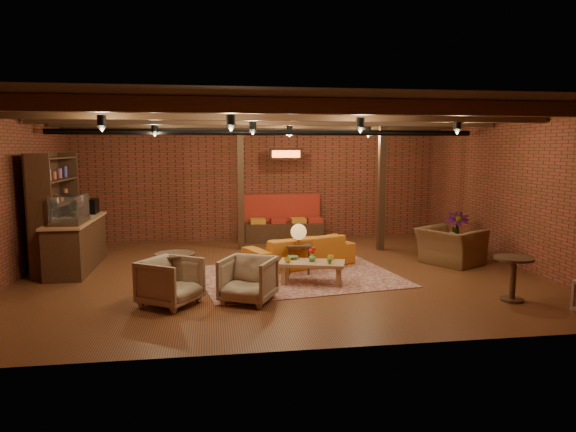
{
  "coord_description": "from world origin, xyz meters",
  "views": [
    {
      "loc": [
        -1.32,
        -10.02,
        2.49
      ],
      "look_at": [
        0.22,
        0.2,
        1.13
      ],
      "focal_mm": 32.0,
      "sensor_mm": 36.0,
      "label": 1
    }
  ],
  "objects": [
    {
      "name": "service_sign",
      "position": [
        0.6,
        3.1,
        2.35
      ],
      "size": [
        0.86,
        0.06,
        0.3
      ],
      "primitive_type": "cube",
      "color": "#E64B17",
      "rests_on": "ceiling"
    },
    {
      "name": "banquette",
      "position": [
        0.6,
        3.55,
        0.5
      ],
      "size": [
        2.1,
        0.7,
        1.0
      ],
      "primitive_type": null,
      "color": "#9F261A",
      "rests_on": "ground"
    },
    {
      "name": "sofa",
      "position": [
        0.51,
        0.5,
        0.34
      ],
      "size": [
        2.48,
        1.69,
        0.67
      ],
      "primitive_type": "imported",
      "rotation": [
        0.0,
        0.0,
        3.52
      ],
      "color": "#B76119",
      "rests_on": "floor"
    },
    {
      "name": "wall_left",
      "position": [
        -5.0,
        0.0,
        1.6
      ],
      "size": [
        0.02,
        8.0,
        3.2
      ],
      "primitive_type": "cube",
      "color": "brown",
      "rests_on": "ground"
    },
    {
      "name": "ceiling_spotlights",
      "position": [
        0.0,
        0.0,
        2.86
      ],
      "size": [
        6.4,
        4.4,
        0.28
      ],
      "primitive_type": null,
      "color": "black",
      "rests_on": "ceiling"
    },
    {
      "name": "side_table_book",
      "position": [
        4.07,
        1.07,
        0.49
      ],
      "size": [
        0.61,
        0.61,
        0.55
      ],
      "rotation": [
        0.0,
        0.0,
        -0.33
      ],
      "color": "black",
      "rests_on": "floor"
    },
    {
      "name": "plant_tall",
      "position": [
        4.4,
        1.23,
        1.49
      ],
      "size": [
        2.16,
        2.16,
        2.98
      ],
      "primitive_type": "imported",
      "rotation": [
        0.0,
        0.0,
        -0.37
      ],
      "color": "#4C7F4C",
      "rests_on": "floor"
    },
    {
      "name": "ceiling_pipe",
      "position": [
        0.0,
        1.6,
        2.85
      ],
      "size": [
        9.6,
        0.12,
        0.12
      ],
      "primitive_type": "cylinder",
      "rotation": [
        0.0,
        1.57,
        0.0
      ],
      "color": "black",
      "rests_on": "ceiling"
    },
    {
      "name": "ceiling_beams",
      "position": [
        0.0,
        0.0,
        3.08
      ],
      "size": [
        9.8,
        6.4,
        0.22
      ],
      "primitive_type": null,
      "color": "black",
      "rests_on": "ceiling"
    },
    {
      "name": "post_left",
      "position": [
        -0.6,
        2.6,
        1.6
      ],
      "size": [
        0.16,
        0.16,
        3.2
      ],
      "primitive_type": "cube",
      "color": "black",
      "rests_on": "ground"
    },
    {
      "name": "armchair_right",
      "position": [
        3.78,
        0.24,
        0.53
      ],
      "size": [
        1.27,
        1.43,
        1.05
      ],
      "primitive_type": "imported",
      "rotation": [
        0.0,
        0.0,
        2.08
      ],
      "color": "brown",
      "rests_on": "floor"
    },
    {
      "name": "round_table_left",
      "position": [
        -1.95,
        -1.21,
        0.48
      ],
      "size": [
        0.68,
        0.68,
        0.71
      ],
      "color": "black",
      "rests_on": "floor"
    },
    {
      "name": "wall_back",
      "position": [
        0.0,
        4.0,
        1.6
      ],
      "size": [
        10.0,
        0.02,
        3.2
      ],
      "primitive_type": "cube",
      "color": "brown",
      "rests_on": "ground"
    },
    {
      "name": "round_table_right",
      "position": [
        3.55,
        -2.46,
        0.49
      ],
      "size": [
        0.62,
        0.62,
        0.73
      ],
      "color": "black",
      "rests_on": "floor"
    },
    {
      "name": "side_table_lamp",
      "position": [
        0.39,
        -0.06,
        0.76
      ],
      "size": [
        0.54,
        0.54,
        1.0
      ],
      "rotation": [
        0.0,
        0.0,
        -0.14
      ],
      "color": "black",
      "rests_on": "floor"
    },
    {
      "name": "wall_right",
      "position": [
        5.0,
        0.0,
        1.6
      ],
      "size": [
        0.02,
        8.0,
        3.2
      ],
      "primitive_type": "cube",
      "color": "brown",
      "rests_on": "ground"
    },
    {
      "name": "armchair_b",
      "position": [
        -0.75,
        -1.86,
        0.41
      ],
      "size": [
        1.04,
        1.02,
        0.81
      ],
      "primitive_type": "imported",
      "rotation": [
        0.0,
        0.0,
        -0.46
      ],
      "color": "#BCA892",
      "rests_on": "floor"
    },
    {
      "name": "wall_front",
      "position": [
        0.0,
        -4.0,
        1.6
      ],
      "size": [
        10.0,
        0.02,
        3.2
      ],
      "primitive_type": "cube",
      "color": "brown",
      "rests_on": "ground"
    },
    {
      "name": "service_counter",
      "position": [
        -4.1,
        1.0,
        0.8
      ],
      "size": [
        0.8,
        2.5,
        1.6
      ],
      "primitive_type": null,
      "color": "black",
      "rests_on": "ground"
    },
    {
      "name": "rug",
      "position": [
        0.35,
        -0.34,
        0.01
      ],
      "size": [
        4.16,
        3.41,
        0.01
      ],
      "primitive_type": "cube",
      "rotation": [
        0.0,
        0.0,
        0.15
      ],
      "color": "maroon",
      "rests_on": "floor"
    },
    {
      "name": "plant_counter",
      "position": [
        -4.0,
        1.2,
        1.22
      ],
      "size": [
        0.35,
        0.39,
        0.3
      ],
      "primitive_type": "imported",
      "color": "#337F33",
      "rests_on": "service_counter"
    },
    {
      "name": "post_right",
      "position": [
        2.8,
        2.0,
        1.6
      ],
      "size": [
        0.16,
        0.16,
        3.2
      ],
      "primitive_type": "cube",
      "color": "black",
      "rests_on": "ground"
    },
    {
      "name": "coffee_table",
      "position": [
        0.49,
        -0.88,
        0.37
      ],
      "size": [
        1.33,
        0.92,
        0.66
      ],
      "rotation": [
        0.0,
        0.0,
        -0.3
      ],
      "color": "#9B6D48",
      "rests_on": "floor"
    },
    {
      "name": "armchair_a",
      "position": [
        -1.99,
        -1.85,
        0.42
      ],
      "size": [
        1.08,
        1.1,
        0.83
      ],
      "primitive_type": "imported",
      "rotation": [
        0.0,
        0.0,
        0.97
      ],
      "color": "#BCA892",
      "rests_on": "floor"
    },
    {
      "name": "shelving_hutch",
      "position": [
        -4.5,
        1.1,
        1.2
      ],
      "size": [
        0.52,
        2.0,
        2.4
      ],
      "primitive_type": null,
      "color": "black",
      "rests_on": "ground"
    },
    {
      "name": "ceiling",
      "position": [
        0.0,
        0.0,
        3.2
      ],
      "size": [
        10.0,
        8.0,
        0.02
      ],
      "primitive_type": "cube",
      "color": "black",
      "rests_on": "wall_back"
    },
    {
      "name": "floor",
      "position": [
        0.0,
        0.0,
        0.0
      ],
      "size": [
        10.0,
        10.0,
        0.0
      ],
      "primitive_type": "plane",
      "color": "#391D0E",
      "rests_on": "ground"
    }
  ]
}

